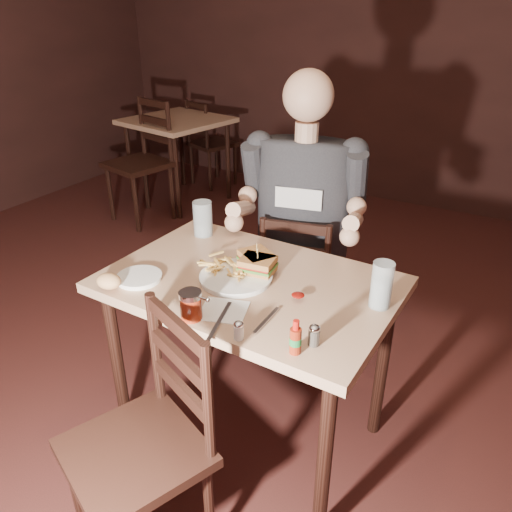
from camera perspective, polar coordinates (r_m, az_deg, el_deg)
The scene contains 24 objects.
room_shell at distance 1.58m, azimuth -16.51°, elevation 14.83°, with size 7.00×7.00×7.00m.
main_table at distance 1.93m, azimuth -0.74°, elevation -5.17°, with size 1.10×0.75×0.77m.
bg_table at distance 4.70m, azimuth -9.01°, elevation 14.17°, with size 0.93×0.93×0.77m.
chair_far at distance 2.60m, azimuth 5.07°, elevation -3.00°, with size 0.38×0.41×0.82m, color black, non-canonical shape.
chair_near at distance 1.74m, azimuth -13.72°, elevation -20.94°, with size 0.40×0.44×0.88m, color black, non-canonical shape.
bg_chair_far at distance 5.19m, azimuth -5.00°, elevation 12.70°, with size 0.39×0.43×0.85m, color black, non-canonical shape.
bg_chair_near at distance 4.34m, azimuth -13.34°, elevation 10.22°, with size 0.46×0.50×1.00m, color black, non-canonical shape.
diner at distance 2.33m, azimuth 5.31°, elevation 7.73°, with size 0.60×0.47×1.03m, color #2C2D31, non-canonical shape.
dinner_plate at distance 1.88m, azimuth -2.30°, elevation -2.56°, with size 0.27×0.27×0.02m, color white.
sandwich_left at distance 1.92m, azimuth 0.09°, elevation 0.20°, with size 0.13×0.11×0.11m, color #BB7F41, non-canonical shape.
sandwich_right at distance 1.88m, azimuth 0.19°, elevation -0.45°, with size 0.13×0.10×0.11m, color #BB7F41, non-canonical shape.
fries_pile at distance 1.92m, azimuth -3.17°, elevation -1.07°, with size 0.25×0.17×0.04m, color #F0BD61, non-canonical shape.
ketchup_dollop at distance 1.76m, azimuth 4.82°, elevation -4.47°, with size 0.05×0.05×0.01m, color maroon.
glass_left at distance 2.23m, azimuth -6.11°, elevation 4.28°, with size 0.08×0.08×0.16m, color silver.
glass_right at distance 1.74m, azimuth 14.17°, elevation -3.23°, with size 0.07×0.07×0.17m, color silver.
hot_sauce at distance 1.49m, azimuth 4.55°, elevation -9.19°, with size 0.04×0.04×0.11m, color maroon, non-canonical shape.
salt_shaker at distance 1.56m, azimuth -1.98°, elevation -8.54°, with size 0.03×0.03×0.06m, color white, non-canonical shape.
pepper_shaker at distance 1.54m, azimuth 6.65°, elevation -9.03°, with size 0.04×0.04×0.07m, color #38332D, non-canonical shape.
syrup_dispenser at distance 1.66m, azimuth -7.46°, elevation -5.60°, with size 0.08×0.08×0.10m, color maroon, non-canonical shape.
napkin at distance 1.71m, azimuth -3.72°, elevation -6.23°, with size 0.16×0.15×0.00m, color white.
knife at distance 1.65m, azimuth -4.16°, elevation -7.36°, with size 0.01×0.23×0.01m, color silver.
fork at distance 1.65m, azimuth 1.20°, elevation -7.33°, with size 0.01×0.17×0.01m, color silver.
side_plate at distance 1.93m, azimuth -13.19°, elevation -2.50°, with size 0.17×0.17×0.01m, color white.
bread_roll at distance 1.87m, azimuth -16.48°, elevation -2.77°, with size 0.09×0.08×0.06m, color tan.
Camera 1 is at (1.12, -1.08, 1.71)m, focal length 35.00 mm.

